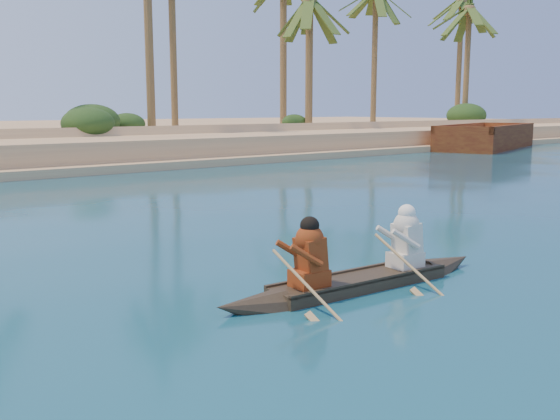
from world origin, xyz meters
TOP-DOWN VIEW (x-y plane):
  - canoe at (5.47, 3.99)m, footprint 5.07×1.04m
  - barge_right at (36.69, 22.00)m, footprint 12.15×7.25m

SIDE VIEW (x-z plane):
  - canoe at x=5.47m, z-range -0.43..0.96m
  - barge_right at x=36.69m, z-range -0.29..1.63m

